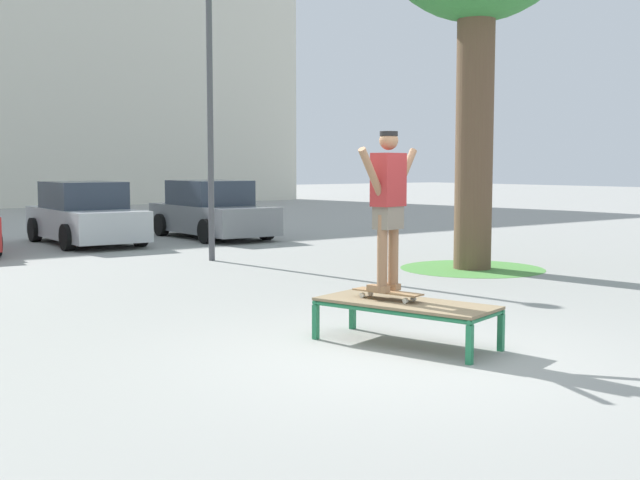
# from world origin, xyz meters

# --- Properties ---
(ground_plane) EXTENTS (120.00, 120.00, 0.00)m
(ground_plane) POSITION_xyz_m (0.00, 0.00, 0.00)
(ground_plane) COLOR #999993
(skate_box) EXTENTS (1.26, 2.04, 0.46)m
(skate_box) POSITION_xyz_m (0.41, 0.38, 0.41)
(skate_box) COLOR #237A4C
(skate_box) RESTS_ON ground
(skateboard) EXTENTS (0.37, 0.82, 0.09)m
(skateboard) POSITION_xyz_m (0.35, 0.59, 0.54)
(skateboard) COLOR #9E754C
(skateboard) RESTS_ON skate_box
(skater) EXTENTS (0.99, 0.35, 1.69)m
(skater) POSITION_xyz_m (0.35, 0.60, 1.53)
(skater) COLOR #8E6647
(skater) RESTS_ON skateboard
(grass_patch_near_right) EXTENTS (2.63, 2.63, 0.01)m
(grass_patch_near_right) POSITION_xyz_m (5.69, 4.28, 0.00)
(grass_patch_near_right) COLOR #519342
(grass_patch_near_right) RESTS_ON ground
(car_silver) EXTENTS (2.03, 4.26, 1.50)m
(car_silver) POSITION_xyz_m (1.72, 13.11, 0.69)
(car_silver) COLOR #B7BABF
(car_silver) RESTS_ON ground
(car_grey) EXTENTS (1.99, 4.23, 1.50)m
(car_grey) POSITION_xyz_m (4.98, 12.74, 0.69)
(car_grey) COLOR slate
(car_grey) RESTS_ON ground
(light_post) EXTENTS (0.36, 0.36, 5.83)m
(light_post) POSITION_xyz_m (2.49, 8.26, 3.83)
(light_post) COLOR #4C4C51
(light_post) RESTS_ON ground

